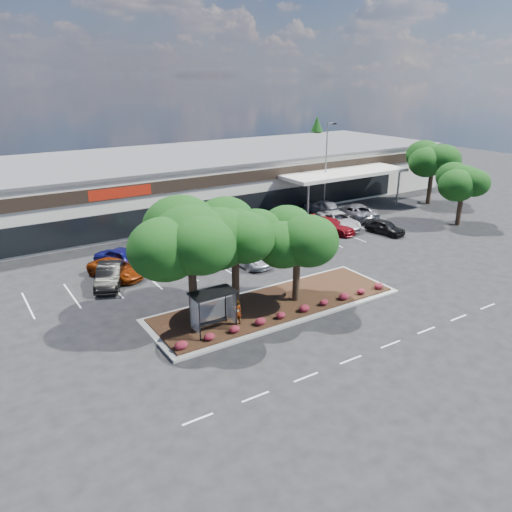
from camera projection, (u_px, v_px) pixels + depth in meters
ground at (336, 321)px, 32.54m from camera, size 160.00×160.00×0.00m
retail_store at (145, 184)px, 58.33m from camera, size 80.40×25.20×6.25m
landscape_island at (276, 305)px, 34.65m from camera, size 18.00×6.00×0.26m
lane_markings at (249, 272)px, 40.72m from camera, size 33.12×20.06×0.01m
shrub_row at (294, 311)px, 32.86m from camera, size 17.00×0.80×0.50m
bus_shelter at (212, 300)px, 30.28m from camera, size 2.75×1.55×2.59m
island_tree_west at (192, 264)px, 30.61m from camera, size 7.20×7.20×7.89m
island_tree_mid at (235, 255)px, 33.04m from camera, size 6.60×6.60×7.32m
island_tree_east at (297, 256)px, 34.02m from camera, size 5.80×5.80×6.50m
tree_east_near at (461, 195)px, 52.56m from camera, size 5.60×5.60×6.51m
tree_east_far at (431, 173)px, 61.24m from camera, size 6.40×6.40×7.62m
conifer_north_east at (316, 143)px, 83.10m from camera, size 3.96×3.96×9.00m
person_waiting at (237, 312)px, 31.37m from camera, size 0.64×0.46×1.65m
light_pole at (326, 173)px, 57.55m from camera, size 1.38×0.88×10.25m
car_0 at (109, 275)px, 37.95m from camera, size 3.64×5.27×1.65m
car_1 at (117, 269)px, 39.42m from camera, size 4.08×5.55×1.40m
car_2 at (168, 259)px, 41.54m from camera, size 2.73×4.56×1.45m
car_4 at (248, 257)px, 42.19m from camera, size 2.72×5.16×1.39m
car_5 at (275, 239)px, 46.36m from camera, size 4.60×6.12×1.55m
car_6 at (330, 226)px, 50.64m from camera, size 3.95×5.61×1.51m
car_7 at (338, 221)px, 52.19m from camera, size 3.87×6.42×1.67m
car_8 at (385, 227)px, 50.36m from camera, size 2.31×4.41×1.43m
car_9 at (118, 257)px, 41.79m from camera, size 3.71×5.22×1.65m
car_10 at (141, 253)px, 42.93m from camera, size 3.90×5.31×1.43m
car_11 at (148, 245)px, 45.15m from camera, size 2.92×4.32×1.37m
car_12 at (221, 230)px, 49.24m from camera, size 3.28×4.65×1.47m
car_13 at (230, 225)px, 50.51m from camera, size 2.04×4.88×1.65m
car_14 at (280, 217)px, 53.89m from camera, size 3.54×4.87×1.54m
car_15 at (273, 221)px, 52.50m from camera, size 4.03×5.49×1.39m
car_16 at (354, 211)px, 55.66m from camera, size 3.78×6.53×1.71m
car_17 at (322, 207)px, 57.57m from camera, size 2.55×5.18×1.70m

